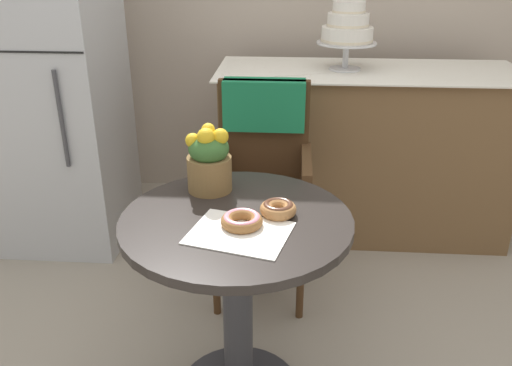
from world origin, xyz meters
TOP-DOWN VIEW (x-y plane):
  - cafe_table at (0.00, 0.00)m, footprint 0.72×0.72m
  - wicker_chair at (0.04, 0.73)m, footprint 0.42×0.45m
  - paper_napkin at (0.02, -0.10)m, footprint 0.33×0.29m
  - donut_front at (0.13, 0.02)m, footprint 0.11×0.11m
  - donut_mid at (0.02, -0.06)m, footprint 0.13×0.13m
  - flower_vase at (-0.11, 0.19)m, footprint 0.15×0.15m
  - display_counter at (0.55, 1.30)m, footprint 1.56×0.62m
  - tiered_cake_stand at (0.42, 1.30)m, footprint 0.30×0.30m
  - refrigerator at (-1.05, 1.10)m, footprint 0.64×0.63m

SIDE VIEW (x-z plane):
  - display_counter at x=0.55m, z-range 0.00..0.90m
  - cafe_table at x=0.00m, z-range 0.15..0.87m
  - wicker_chair at x=0.04m, z-range 0.16..1.12m
  - paper_napkin at x=0.02m, z-range 0.72..0.72m
  - donut_mid at x=0.02m, z-range 0.72..0.76m
  - donut_front at x=0.13m, z-range 0.72..0.77m
  - flower_vase at x=-0.11m, z-range 0.71..0.94m
  - refrigerator at x=-1.05m, z-range 0.00..1.70m
  - tiered_cake_stand at x=0.42m, z-range 0.94..1.27m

